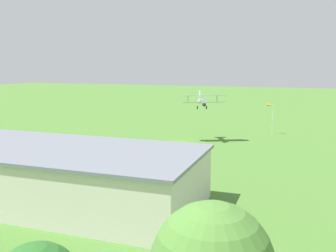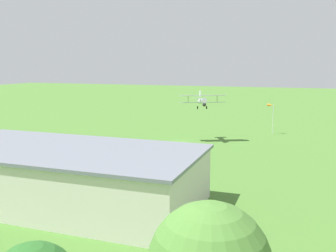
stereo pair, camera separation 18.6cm
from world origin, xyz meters
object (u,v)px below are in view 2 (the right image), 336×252
(person_watching_takeoff, at_px, (56,159))
(windsock, at_px, (271,108))
(biplane, at_px, (202,100))
(person_walking_on_apron, at_px, (72,156))
(hangar, at_px, (64,175))
(car_white, at_px, (23,158))

(person_watching_takeoff, xyz_separation_m, windsock, (-30.32, -39.14, 5.32))
(biplane, relative_size, person_walking_on_apron, 5.46)
(person_walking_on_apron, bearing_deg, hangar, 121.40)
(car_white, relative_size, person_watching_takeoff, 2.67)
(person_walking_on_apron, relative_size, windsock, 0.25)
(hangar, bearing_deg, car_white, -37.10)
(hangar, xyz_separation_m, car_white, (16.87, -12.76, -2.43))
(person_walking_on_apron, xyz_separation_m, windsock, (-29.05, -36.60, 5.30))
(hangar, height_order, person_watching_takeoff, hangar)
(hangar, relative_size, windsock, 4.53)
(person_watching_takeoff, bearing_deg, hangar, 129.05)
(hangar, relative_size, car_white, 7.06)
(biplane, xyz_separation_m, person_walking_on_apron, (16.17, 23.70, -7.71))
(car_white, height_order, person_walking_on_apron, person_walking_on_apron)
(car_white, distance_m, person_walking_on_apron, 7.76)
(car_white, distance_m, person_watching_takeoff, 5.63)
(car_white, bearing_deg, person_watching_takeoff, -166.91)
(biplane, bearing_deg, person_watching_takeoff, 56.40)
(person_watching_takeoff, distance_m, windsock, 49.79)
(person_watching_takeoff, relative_size, person_walking_on_apron, 0.97)
(biplane, xyz_separation_m, car_white, (22.92, 27.52, -7.75))
(person_watching_takeoff, relative_size, windsock, 0.24)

